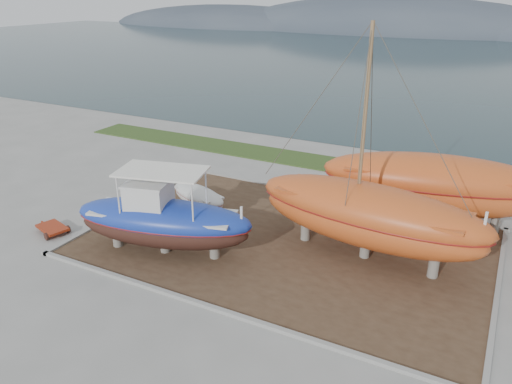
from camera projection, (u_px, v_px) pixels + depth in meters
The scene contains 11 objects.
ground at pixel (246, 284), 20.26m from camera, with size 140.00×140.00×0.00m, color gray.
dirt_patch at pixel (287, 242), 23.52m from camera, with size 18.00×12.00×0.06m, color #422D1E.
curb_frame at pixel (287, 241), 23.50m from camera, with size 18.60×12.60×0.15m, color gray, non-canonical shape.
grass_strip at pixel (359, 169), 32.93m from camera, with size 44.00×3.00×0.08m, color #284219.
sea at pixel (462, 64), 77.54m from camera, with size 260.00×100.00×0.04m, color #1A3034, non-canonical shape.
mountain_ridge at pixel (490, 35), 122.56m from camera, with size 200.00×36.00×20.00m, color #333D49, non-canonical shape.
blue_caique at pixel (163, 212), 21.89m from camera, with size 8.12×2.54×3.91m, color #1A37A4, non-canonical shape.
white_dinghy at pixel (199, 199), 26.71m from camera, with size 3.93×1.48×1.18m, color silver, non-canonical shape.
orange_sailboat at pixel (374, 150), 20.30m from camera, with size 10.34×3.05×9.95m, color #BB4C1C, non-canonical shape.
orange_bare_hull at pixel (432, 191), 24.58m from camera, with size 10.79×3.24×3.54m, color #BB4C1C, non-canonical shape.
red_trailer at pixel (53, 230), 24.39m from camera, with size 2.41×1.21×0.34m, color #9D2C11, non-canonical shape.
Camera 1 is at (8.39, -15.12, 11.20)m, focal length 35.00 mm.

